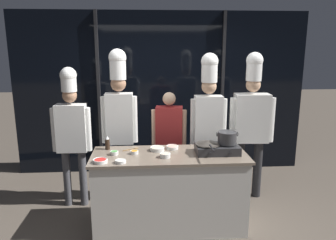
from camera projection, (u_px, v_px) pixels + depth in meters
ground_plane at (169, 225)px, 4.01m from camera, size 24.00×24.00×0.00m
window_wall_back at (161, 94)px, 5.52m from camera, size 4.86×0.09×2.70m
demo_counter at (169, 190)px, 3.91m from camera, size 1.81×0.71×0.92m
portable_stove at (217, 149)px, 3.83m from camera, size 0.50×0.33×0.11m
frying_pan at (208, 143)px, 3.80m from camera, size 0.30×0.52×0.05m
stock_pot at (227, 138)px, 3.81m from camera, size 0.25×0.22×0.15m
squeeze_bottle_soy at (107, 143)px, 3.96m from camera, size 0.06×0.06×0.17m
prep_bowl_garlic at (121, 161)px, 3.52m from camera, size 0.12×0.12×0.03m
prep_bowl_carrots at (134, 152)px, 3.81m from camera, size 0.09×0.09×0.04m
prep_bowl_bell_pepper at (100, 161)px, 3.53m from camera, size 0.16×0.16×0.04m
prep_bowl_noodles at (157, 149)px, 3.93m from camera, size 0.17×0.17×0.04m
prep_bowl_shrimp at (172, 147)px, 4.00m from camera, size 0.15×0.15×0.04m
prep_bowl_scallions at (114, 153)px, 3.78m from camera, size 0.10×0.10×0.04m
prep_bowl_chicken at (165, 155)px, 3.69m from camera, size 0.12×0.12×0.05m
serving_spoon_slotted at (134, 149)px, 3.98m from camera, size 0.20×0.12×0.02m
chef_head at (72, 126)px, 4.29m from camera, size 0.52×0.21×1.89m
chef_sous at (119, 111)px, 4.38m from camera, size 0.48×0.23×2.11m
person_guest at (169, 135)px, 4.50m from camera, size 0.47×0.23×1.54m
chef_line at (208, 114)px, 4.37m from camera, size 0.49×0.22×2.06m
chef_pastry at (251, 117)px, 4.53m from camera, size 0.62×0.27×2.07m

